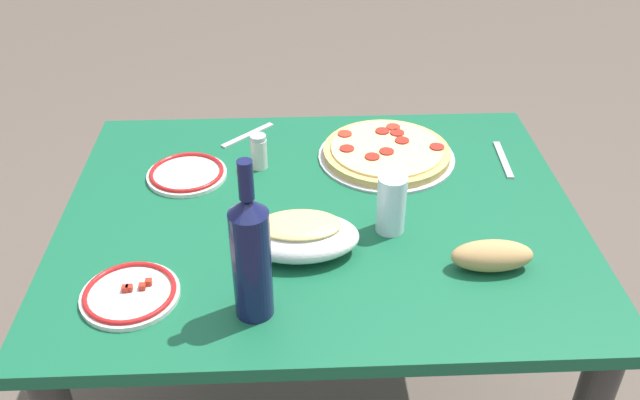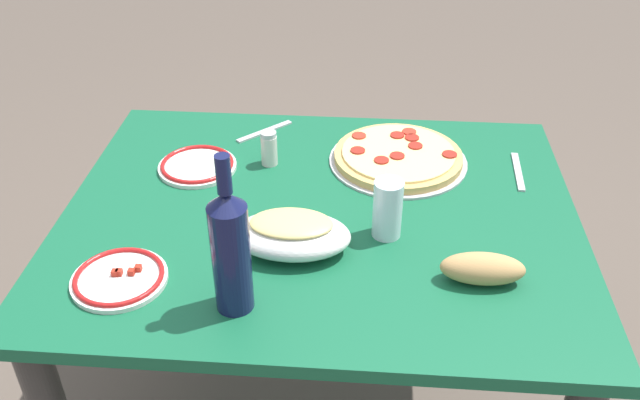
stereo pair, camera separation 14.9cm
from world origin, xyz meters
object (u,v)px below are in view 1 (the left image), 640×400
Objects in this scene: water_glass at (391,204)px; baked_pasta_dish at (300,235)px; side_plate_far at (130,294)px; bread_loaf at (492,256)px; spice_shaker at (259,152)px; dining_table at (320,257)px; pepperoni_pizza at (386,152)px; wine_bottle at (251,255)px; side_plate_near at (187,174)px.

baked_pasta_dish is at bearing 18.92° from water_glass.
baked_pasta_dish is 0.20m from water_glass.
side_plate_far is 0.69m from bread_loaf.
water_glass reaches higher than spice_shaker.
pepperoni_pizza is at bearing -127.82° from dining_table.
wine_bottle is at bearing 90.73° from spice_shaker.
pepperoni_pizza is at bearing -95.72° from water_glass.
side_plate_far is at bearing 20.46° from water_glass.
dining_table is 6.98× the size of bread_loaf.
wine_bottle reaches higher than bread_loaf.
water_glass is at bearing 153.25° from side_plate_near.
dining_table is 0.29m from spice_shaker.
pepperoni_pizza is 2.61× the size of water_glass.
bread_loaf is (-0.37, 0.07, -0.01)m from baked_pasta_dish.
side_plate_far is (0.06, 0.42, 0.00)m from side_plate_near.
pepperoni_pizza reaches higher than side_plate_far.
baked_pasta_dish is at bearing 58.63° from pepperoni_pizza.
side_plate_near is (0.48, 0.07, -0.01)m from pepperoni_pizza.
baked_pasta_dish is at bearing 105.49° from spice_shaker.
bread_loaf is 1.86× the size of spice_shaker.
side_plate_near is at bearing -97.65° from side_plate_far.
baked_pasta_dish is (0.22, 0.36, 0.03)m from pepperoni_pizza.
wine_bottle is 0.37m from water_glass.
baked_pasta_dish reaches higher than dining_table.
spice_shaker is at bearing -89.27° from wine_bottle.
bread_loaf reaches higher than dining_table.
spice_shaker is at bearing -167.93° from side_plate_near.
side_plate_near is at bearing 8.04° from pepperoni_pizza.
spice_shaker reaches higher than side_plate_far.
side_plate_near is (0.18, -0.47, -0.12)m from wine_bottle.
side_plate_near is 0.18m from spice_shaker.
pepperoni_pizza is 0.32m from spice_shaker.
baked_pasta_dish reaches higher than pepperoni_pizza.
wine_bottle reaches higher than pepperoni_pizza.
baked_pasta_dish is 0.34m from spice_shaker.
side_plate_near is (0.45, -0.23, -0.06)m from water_glass.
wine_bottle is at bearing 168.43° from side_plate_far.
water_glass reaches higher than side_plate_far.
dining_table is 6.12× the size of side_plate_far.
spice_shaker is at bearing -116.50° from side_plate_far.
side_plate_far reaches higher than dining_table.
spice_shaker is (0.28, -0.27, -0.02)m from water_glass.
bread_loaf is at bearing 143.19° from water_glass.
side_plate_far is (0.37, 0.26, 0.14)m from dining_table.
baked_pasta_dish is at bearing -10.66° from bread_loaf.
dining_table is 0.32m from pepperoni_pizza.
pepperoni_pizza is 1.83× the size of side_plate_far.
baked_pasta_dish is 1.86× the size of water_glass.
spice_shaker reaches higher than side_plate_near.
spice_shaker is (-0.23, -0.46, 0.03)m from side_plate_far.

